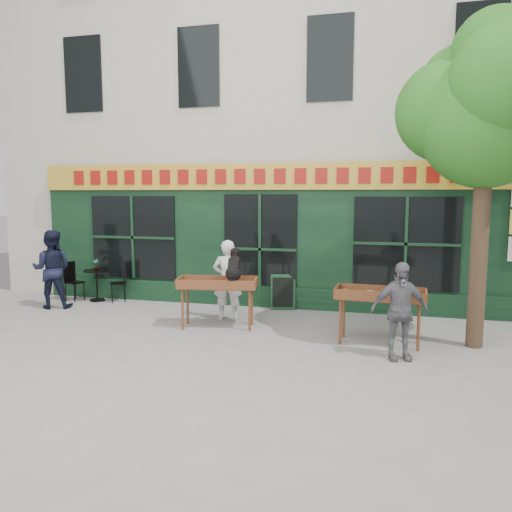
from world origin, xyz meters
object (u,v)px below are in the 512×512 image
Objects in this scene: woman at (228,280)px; man_right at (399,311)px; book_cart_right at (380,298)px; man_left at (52,269)px; dog at (234,263)px; bistro_table at (97,279)px; book_cart_center at (218,286)px.

woman is 3.80m from man_right.
man_left is (-7.31, 1.01, 0.07)m from book_cart_right.
dog is 0.79× the size of bistro_table.
bistro_table is (-4.00, 1.63, -0.75)m from dog.
dog is at bearing 177.69° from book_cart_right.
dog is at bearing -22.19° from bistro_table.
man_right is at bearing -64.79° from book_cart_right.
man_right reaches higher than book_cart_right.
book_cart_right is (3.08, -0.32, 0.00)m from book_cart_center.
woman reaches higher than book_cart_right.
man_right is at bearing -28.36° from dog.
woman is (-0.00, 0.65, 0.01)m from book_cart_center.
book_cart_right is 7.01m from bistro_table.
book_cart_right reaches higher than bistro_table.
man_left is (-4.58, 0.73, -0.39)m from dog.
book_cart_center is 3.99m from bistro_table.
man_left is at bearing -122.46° from bistro_table.
book_cart_center is 2.08× the size of bistro_table.
dog reaches higher than book_cart_right.
man_left reaches higher than bistro_table.
bistro_table is (-3.65, 1.58, -0.28)m from book_cart_center.
woman is 3.78m from bistro_table.
woman is at bearing 136.41° from man_right.
book_cart_center is 0.65m from woman.
man_left is (-4.23, 0.68, 0.07)m from book_cart_center.
book_cart_center is 0.59m from dog.
man_left reaches higher than book_cart_right.
bistro_table is at bearing -24.03° from woman.
book_cart_center is at bearing 80.29° from woman.
man_right is at bearing -20.69° from bistro_table.
book_cart_center is 0.88× the size of man_left.
dog is 0.39× the size of book_cart_right.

